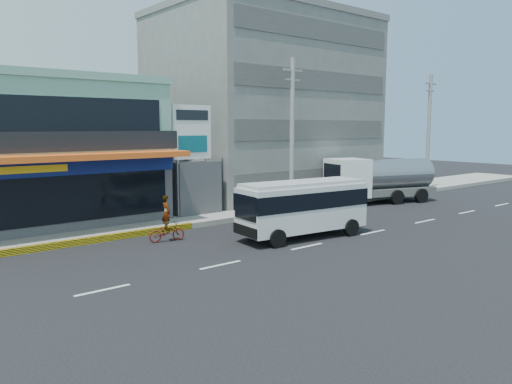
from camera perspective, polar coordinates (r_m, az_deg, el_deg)
ground at (r=23.83m, az=5.84°, el=-6.22°), size 120.00×120.00×0.00m
sidewalk at (r=33.98m, az=0.40°, el=-1.79°), size 70.00×5.00×0.30m
shop_building at (r=31.41m, az=-23.76°, el=3.88°), size 12.40×11.70×8.00m
concrete_building at (r=40.99m, az=0.86°, el=9.41°), size 16.00×12.00×14.00m
gap_structure at (r=32.94m, az=-9.11°, el=0.63°), size 3.00×6.00×3.50m
satellite_dish at (r=31.92m, az=-8.26°, el=3.73°), size 1.50×1.50×0.15m
billboard at (r=30.06m, az=-7.34°, el=6.09°), size 2.60×0.18×6.90m
utility_pole_near at (r=32.64m, az=4.14°, el=6.63°), size 1.60×0.30×10.00m
utility_pole_far at (r=45.18m, az=19.12°, el=6.48°), size 1.60×0.30×10.00m
minibus at (r=25.40m, az=5.38°, el=-1.39°), size 7.10×3.04×2.88m
sedan at (r=28.64m, az=4.15°, el=-2.14°), size 5.37×3.81×1.70m
tanker_truck at (r=37.94m, az=13.69°, el=1.47°), size 8.80×4.80×3.33m
motorcycle_rider at (r=24.96m, az=-10.17°, el=-3.88°), size 1.87×0.92×2.30m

